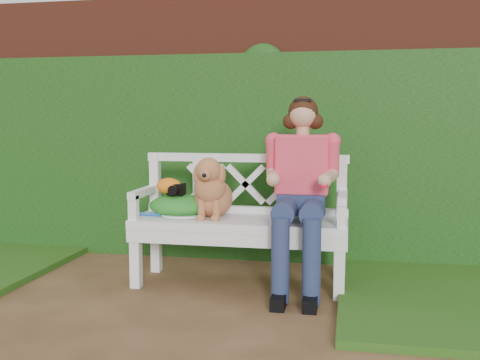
# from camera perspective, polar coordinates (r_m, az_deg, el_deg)

# --- Properties ---
(ground) EXTENTS (60.00, 60.00, 0.00)m
(ground) POSITION_cam_1_polar(r_m,az_deg,el_deg) (3.34, -10.16, -14.51)
(ground) COLOR #4C321B
(brick_wall) EXTENTS (10.00, 0.30, 2.20)m
(brick_wall) POSITION_cam_1_polar(r_m,az_deg,el_deg) (4.94, -2.39, 5.37)
(brick_wall) COLOR maroon
(brick_wall) RESTS_ON ground
(ivy_hedge) EXTENTS (10.00, 0.18, 1.70)m
(ivy_hedge) POSITION_cam_1_polar(r_m,az_deg,el_deg) (4.74, -2.99, 2.30)
(ivy_hedge) COLOR #2E5F20
(ivy_hedge) RESTS_ON ground
(garden_bench) EXTENTS (1.65, 0.81, 0.48)m
(garden_bench) POSITION_cam_1_polar(r_m,az_deg,el_deg) (4.01, 0.00, -7.26)
(garden_bench) COLOR white
(garden_bench) RESTS_ON ground
(seated_woman) EXTENTS (0.65, 0.79, 1.27)m
(seated_woman) POSITION_cam_1_polar(r_m,az_deg,el_deg) (3.86, 6.25, -1.88)
(seated_woman) COLOR #E83060
(seated_woman) RESTS_ON ground
(dog) EXTENTS (0.31, 0.41, 0.44)m
(dog) POSITION_cam_1_polar(r_m,az_deg,el_deg) (3.96, -2.82, -0.70)
(dog) COLOR #A3612B
(dog) RESTS_ON garden_bench
(tennis_racket) EXTENTS (0.57, 0.29, 0.03)m
(tennis_racket) POSITION_cam_1_polar(r_m,az_deg,el_deg) (4.02, -6.31, -3.58)
(tennis_racket) COLOR white
(tennis_racket) RESTS_ON garden_bench
(green_bag) EXTENTS (0.49, 0.40, 0.16)m
(green_bag) POSITION_cam_1_polar(r_m,az_deg,el_deg) (4.07, -6.08, -2.53)
(green_bag) COLOR #328D30
(green_bag) RESTS_ON garden_bench
(camera_item) EXTENTS (0.13, 0.10, 0.08)m
(camera_item) POSITION_cam_1_polar(r_m,az_deg,el_deg) (4.04, -6.50, -0.92)
(camera_item) COLOR black
(camera_item) RESTS_ON green_bag
(baseball_glove) EXTENTS (0.22, 0.19, 0.12)m
(baseball_glove) POSITION_cam_1_polar(r_m,az_deg,el_deg) (4.06, -7.24, -0.62)
(baseball_glove) COLOR orange
(baseball_glove) RESTS_ON green_bag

